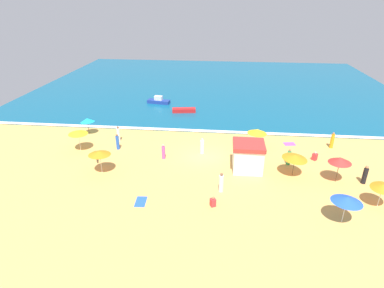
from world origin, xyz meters
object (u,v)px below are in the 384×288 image
at_px(beach_umbrella_4, 99,153).
at_px(beach_umbrella_2, 87,120).
at_px(beach_umbrella_6, 257,131).
at_px(beach_umbrella_3, 383,186).
at_px(beachgoer_7, 332,141).
at_px(small_boat_0, 159,101).
at_px(beachgoer_6, 315,156).
at_px(beachgoer_3, 163,152).
at_px(beach_umbrella_0, 340,160).
at_px(beachgoer_2, 213,202).
at_px(beach_umbrella_1, 78,132).
at_px(beachgoer_8, 289,157).
at_px(small_boat_1, 184,110).
at_px(lifeguard_cabana, 248,156).
at_px(beachgoer_0, 202,146).
at_px(beachgoer_5, 365,175).
at_px(parked_bicycle, 96,156).
at_px(beach_umbrella_5, 347,200).
at_px(beachgoer_1, 118,142).
at_px(beach_umbrella_7, 295,157).
at_px(beachgoer_9, 118,134).
at_px(beachgoer_4, 221,183).

bearing_deg(beach_umbrella_4, beach_umbrella_2, 119.25).
bearing_deg(beach_umbrella_6, beach_umbrella_3, -49.59).
relative_size(beach_umbrella_2, beach_umbrella_6, 0.93).
xyz_separation_m(beachgoer_7, small_boat_0, (-20.87, 12.65, -0.35)).
distance_m(beachgoer_6, beachgoer_7, 3.85).
bearing_deg(beachgoer_3, beach_umbrella_0, -9.65).
bearing_deg(beachgoer_7, beachgoer_2, -136.13).
distance_m(beach_umbrella_1, small_boat_0, 16.79).
xyz_separation_m(beach_umbrella_2, beach_umbrella_4, (4.61, -8.24, 0.26)).
height_order(beachgoer_8, small_boat_1, beachgoer_8).
relative_size(lifeguard_cabana, beach_umbrella_6, 1.15).
bearing_deg(beach_umbrella_1, small_boat_0, 73.02).
height_order(beach_umbrella_6, beachgoer_0, beach_umbrella_6).
bearing_deg(small_boat_0, beachgoer_5, -42.14).
distance_m(beach_umbrella_3, parked_bicycle, 24.43).
height_order(beach_umbrella_1, beachgoer_6, beach_umbrella_1).
bearing_deg(beachgoer_0, beachgoer_5, -16.50).
bearing_deg(beach_umbrella_5, beach_umbrella_6, 112.86).
distance_m(beachgoer_1, beachgoer_2, 13.42).
bearing_deg(beachgoer_2, beachgoer_5, 19.91).
distance_m(beach_umbrella_4, beach_umbrella_7, 16.95).
bearing_deg(beach_umbrella_5, beach_umbrella_7, 110.47).
height_order(beachgoer_1, small_boat_1, beachgoer_1).
relative_size(beach_umbrella_6, beachgoer_6, 2.72).
bearing_deg(beach_umbrella_4, parked_bicycle, 121.67).
bearing_deg(beachgoer_6, beach_umbrella_4, -167.14).
height_order(beachgoer_3, beachgoer_8, beachgoer_8).
xyz_separation_m(beach_umbrella_6, beachgoer_1, (-14.25, -2.24, -0.90)).
bearing_deg(beachgoer_9, beach_umbrella_4, -84.78).
bearing_deg(beach_umbrella_2, beachgoer_3, -27.52).
distance_m(beach_umbrella_7, beachgoer_3, 12.10).
relative_size(beach_umbrella_2, beachgoer_4, 1.33).
relative_size(beach_umbrella_3, beachgoer_1, 1.44).
xyz_separation_m(beach_umbrella_7, beachgoer_1, (-16.97, 3.50, -1.05)).
relative_size(beach_umbrella_5, beachgoer_5, 1.71).
bearing_deg(beachgoer_5, beach_umbrella_7, 173.06).
distance_m(beachgoer_1, small_boat_1, 12.96).
relative_size(beachgoer_6, small_boat_1, 0.28).
bearing_deg(parked_bicycle, beach_umbrella_2, 118.27).
bearing_deg(beachgoer_9, beach_umbrella_0, -16.29).
height_order(lifeguard_cabana, small_boat_1, lifeguard_cabana).
relative_size(beachgoer_4, beachgoer_8, 1.08).
relative_size(beach_umbrella_2, beachgoer_6, 2.52).
bearing_deg(small_boat_1, beachgoer_0, -74.14).
distance_m(beach_umbrella_1, beachgoer_7, 26.00).
bearing_deg(beachgoer_2, beach_umbrella_3, 5.84).
relative_size(beach_umbrella_5, beachgoer_8, 1.82).
bearing_deg(small_boat_0, beach_umbrella_6, -44.89).
height_order(beach_umbrella_2, beach_umbrella_7, beach_umbrella_7).
height_order(beachgoer_5, small_boat_0, beachgoer_5).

